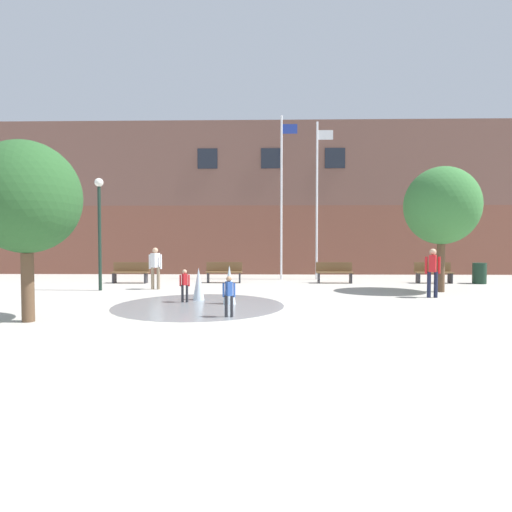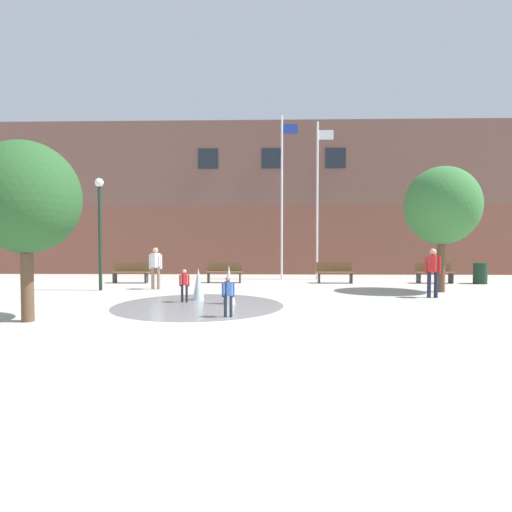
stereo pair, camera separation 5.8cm
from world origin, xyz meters
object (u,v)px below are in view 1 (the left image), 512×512
flagpole_left (282,193)px  flagpole_right (318,196)px  trash_can (479,273)px  park_bench_left_of_flagpoles (224,272)px  teen_by_trashcan (433,269)px  street_tree_near_building (442,206)px  lamp_post_left_lane (99,218)px  park_bench_far_left (131,272)px  child_running (229,293)px  street_tree_foreground (26,198)px  child_with_pink_shirt (185,283)px  park_bench_far_right (433,272)px  adult_in_red (155,265)px  park_bench_near_trashcan (334,272)px

flagpole_left → flagpole_right: bearing=-0.0°
flagpole_right → trash_can: bearing=-15.0°
park_bench_left_of_flagpoles → flagpole_right: flagpole_right is taller
teen_by_trashcan → street_tree_near_building: (0.93, 1.53, 2.17)m
flagpole_left → lamp_post_left_lane: 8.45m
park_bench_far_left → child_running: 9.37m
flagpole_left → street_tree_foreground: 12.16m
park_bench_left_of_flagpoles → street_tree_foreground: street_tree_foreground is taller
park_bench_left_of_flagpoles → flagpole_right: (4.33, 1.62, 3.53)m
child_with_pink_shirt → trash_can: bearing=-93.2°
park_bench_left_of_flagpoles → lamp_post_left_lane: 5.68m
park_bench_far_right → child_running: (-8.29, -8.12, 0.10)m
park_bench_left_of_flagpoles → park_bench_far_right: 9.22m
adult_in_red → trash_can: 13.68m
adult_in_red → lamp_post_left_lane: bearing=-58.0°
park_bench_far_left → street_tree_near_building: 12.88m
lamp_post_left_lane → trash_can: lamp_post_left_lane is taller
park_bench_near_trashcan → adult_in_red: (-7.24, -2.51, 0.45)m
park_bench_near_trashcan → park_bench_far_right: same height
park_bench_near_trashcan → child_with_pink_shirt: bearing=-133.6°
flagpole_right → street_tree_near_building: size_ratio=1.67×
street_tree_near_building → park_bench_near_trashcan: bearing=137.3°
teen_by_trashcan → street_tree_foreground: 11.71m
park_bench_near_trashcan → trash_can: bearing=-1.4°
lamp_post_left_lane → park_bench_far_right: bearing=12.3°
child_with_pink_shirt → flagpole_left: flagpole_left is taller
trash_can → street_tree_foreground: bearing=-149.8°
park_bench_near_trashcan → street_tree_foreground: (-8.44, -8.70, 2.32)m
park_bench_left_of_flagpoles → teen_by_trashcan: teen_by_trashcan is taller
park_bench_far_right → flagpole_left: (-6.59, 1.61, 3.68)m
child_running → flagpole_left: bearing=146.7°
adult_in_red → park_bench_left_of_flagpoles: bearing=158.0°
flagpole_left → lamp_post_left_lane: bearing=-146.8°
child_with_pink_shirt → adult_in_red: bearing=-0.1°
trash_can → street_tree_near_building: bearing=-135.4°
teen_by_trashcan → park_bench_near_trashcan: bearing=-123.3°
teen_by_trashcan → street_tree_near_building: 2.81m
adult_in_red → street_tree_near_building: bearing=108.0°
park_bench_far_right → flagpole_right: size_ratio=0.21×
park_bench_far_left → adult_in_red: size_ratio=1.01×
flagpole_left → child_with_pink_shirt: bearing=-113.5°
adult_in_red → trash_can: bearing=120.8°
child_with_pink_shirt → lamp_post_left_lane: bearing=23.8°
child_running → adult_in_red: adult_in_red is taller
street_tree_foreground → street_tree_near_building: street_tree_near_building is taller
teen_by_trashcan → flagpole_left: size_ratio=0.20×
child_running → child_with_pink_shirt: 2.78m
park_bench_left_of_flagpoles → park_bench_near_trashcan: same height
trash_can → street_tree_foreground: (-14.67, -8.55, 2.35)m
park_bench_near_trashcan → child_with_pink_shirt: (-5.47, -5.75, 0.10)m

